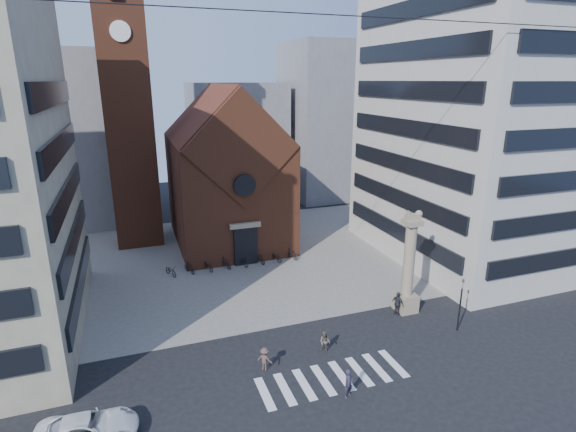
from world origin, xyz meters
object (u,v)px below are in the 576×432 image
object	(u,v)px
pedestrian_0	(349,383)
pedestrian_1	(325,342)
traffic_light	(460,303)
white_car	(87,429)
pedestrian_2	(398,304)
lion_column	(408,272)
scooter_0	(171,271)

from	to	relation	value
pedestrian_0	pedestrian_1	bearing A→B (deg)	61.74
traffic_light	pedestrian_0	distance (m)	12.07
white_car	pedestrian_2	bearing A→B (deg)	-70.62
lion_column	scooter_0	xyz separation A→B (m)	(-17.64, 13.61, -2.90)
traffic_light	white_car	world-z (taller)	traffic_light
pedestrian_1	traffic_light	bearing A→B (deg)	40.05
white_car	pedestrian_2	xyz separation A→B (m)	(22.92, 6.03, 0.26)
lion_column	traffic_light	distance (m)	4.62
traffic_light	pedestrian_1	size ratio (longest dim) A/B	2.69
white_car	pedestrian_1	xyz separation A→B (m)	(15.18, 3.20, 0.08)
lion_column	pedestrian_0	xyz separation A→B (m)	(-9.33, -7.94, -2.52)
pedestrian_0	lion_column	bearing A→B (deg)	19.20
scooter_0	white_car	bearing A→B (deg)	-131.56
white_car	pedestrian_2	size ratio (longest dim) A/B	2.64
white_car	scooter_0	world-z (taller)	white_car
pedestrian_1	scooter_0	bearing A→B (deg)	162.27
traffic_light	white_car	size ratio (longest dim) A/B	0.82
lion_column	pedestrian_2	world-z (taller)	lion_column
lion_column	pedestrian_2	xyz separation A→B (m)	(-1.01, -0.37, -2.47)
traffic_light	pedestrian_1	distance (m)	10.87
scooter_0	lion_column	bearing A→B (deg)	-61.76
pedestrian_0	scooter_0	xyz separation A→B (m)	(-8.31, 21.55, -0.38)
pedestrian_1	scooter_0	size ratio (longest dim) A/B	0.83
white_car	pedestrian_0	bearing A→B (deg)	-91.42
lion_column	pedestrian_2	bearing A→B (deg)	-160.10
lion_column	traffic_light	bearing A→B (deg)	-63.54
lion_column	pedestrian_1	bearing A→B (deg)	-159.95
traffic_light	pedestrian_0	xyz separation A→B (m)	(-11.32, -3.94, -1.35)
lion_column	pedestrian_0	world-z (taller)	lion_column
scooter_0	traffic_light	bearing A→B (deg)	-66.00
pedestrian_0	pedestrian_2	world-z (taller)	pedestrian_2
traffic_light	scooter_0	bearing A→B (deg)	138.11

